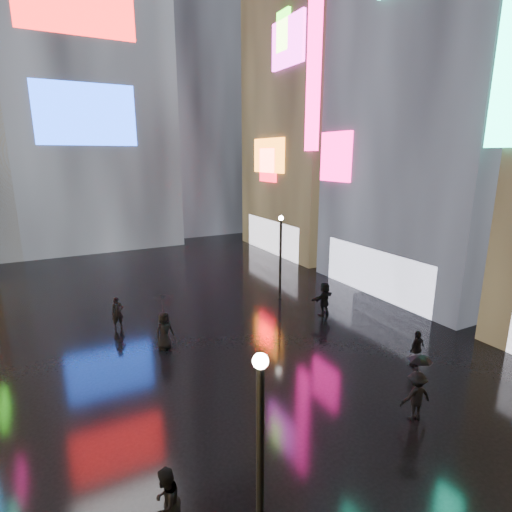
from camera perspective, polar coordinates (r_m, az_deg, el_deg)
ground at (r=23.57m, az=-9.14°, el=-7.59°), size 140.00×140.00×0.00m
building_right_mid at (r=29.59m, az=26.20°, el=25.17°), size 10.28×13.70×30.00m
building_right_far at (r=38.68m, az=9.29°, el=21.88°), size 10.28×12.00×28.00m
tower_main at (r=46.65m, az=-25.21°, el=28.29°), size 16.00×14.20×42.00m
tower_flank_right at (r=50.13m, az=-9.79°, el=23.55°), size 12.00×12.00×34.00m
lamp_near at (r=8.69m, az=0.59°, el=-27.02°), size 0.30×0.30×5.20m
lamp_far at (r=24.25m, az=3.52°, el=0.49°), size 0.30×0.30×5.20m
pedestrian_1 at (r=11.03m, az=-12.75°, el=-31.16°), size 1.08×1.07×1.76m
pedestrian_2 at (r=15.10m, az=21.88°, el=-18.05°), size 1.23×0.86×1.74m
pedestrian_3 at (r=18.48m, az=22.01°, el=-12.15°), size 0.98×0.53×1.59m
pedestrian_4 at (r=19.04m, az=-12.97°, el=-10.33°), size 1.01×0.83×1.78m
pedestrian_5 at (r=22.60m, az=9.73°, el=-6.04°), size 1.83×1.05×1.88m
pedestrian_6 at (r=21.85m, az=-19.17°, el=-7.68°), size 0.65×0.47×1.66m
umbrella_1 at (r=14.52m, az=22.32°, el=-14.04°), size 0.99×0.99×0.65m
umbrella_2 at (r=18.54m, az=-13.19°, el=-6.64°), size 1.15×1.14×0.84m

